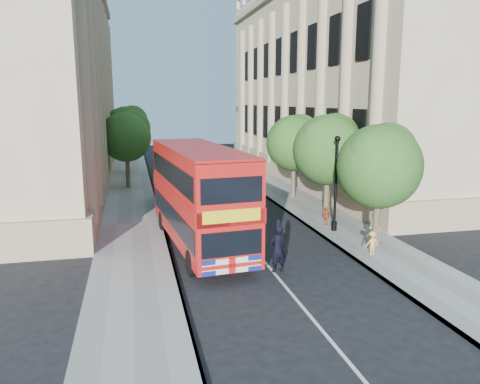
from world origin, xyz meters
TOP-DOWN VIEW (x-y plane):
  - ground at (0.00, 0.00)m, footprint 120.00×120.00m
  - pavement_right at (5.75, 10.00)m, footprint 3.50×80.00m
  - pavement_left at (-5.75, 10.00)m, footprint 3.50×80.00m
  - building_right at (13.80, 24.00)m, footprint 12.00×38.00m
  - building_left at (-13.80, 24.00)m, footprint 12.00×38.00m
  - tree_right_near at (5.84, 3.03)m, footprint 4.00×4.00m
  - tree_right_mid at (5.84, 9.03)m, footprint 4.20×4.20m
  - tree_right_far at (5.84, 15.03)m, footprint 4.00×4.00m
  - tree_left_far at (-5.96, 22.03)m, footprint 4.00×4.00m
  - tree_left_back at (-5.96, 30.03)m, footprint 4.20×4.20m
  - lamp_post at (5.00, 6.00)m, footprint 0.32×0.32m
  - double_decker_bus at (-2.51, 5.14)m, footprint 3.76×10.66m
  - box_van at (-2.91, 14.60)m, footprint 2.56×5.33m
  - police_constable at (0.18, 1.00)m, footprint 0.83×0.65m
  - woman_pedestrian at (5.97, 3.45)m, footprint 0.94×0.86m
  - child_a at (5.04, 7.16)m, footprint 0.67×0.40m
  - child_b at (4.96, 1.80)m, footprint 0.76×0.48m

SIDE VIEW (x-z plane):
  - ground at x=0.00m, z-range 0.00..0.00m
  - pavement_right at x=5.75m, z-range 0.00..0.12m
  - pavement_left at x=-5.75m, z-range 0.00..0.12m
  - child_a at x=5.04m, z-range 0.12..1.19m
  - child_b at x=4.96m, z-range 0.12..1.24m
  - woman_pedestrian at x=5.97m, z-range 0.12..1.67m
  - police_constable at x=0.18m, z-range 0.00..2.03m
  - box_van at x=-2.91m, z-range -0.03..2.92m
  - lamp_post at x=5.00m, z-range -0.07..5.09m
  - double_decker_bus at x=-2.51m, z-range 0.25..5.08m
  - tree_right_near at x=5.84m, z-range 1.21..7.29m
  - tree_right_far at x=5.84m, z-range 1.24..7.39m
  - tree_left_far at x=-5.96m, z-range 1.30..7.59m
  - tree_right_mid at x=5.84m, z-range 1.26..7.63m
  - tree_left_back at x=-5.96m, z-range 1.38..8.03m
  - building_right at x=13.80m, z-range 0.00..18.00m
  - building_left at x=-13.80m, z-range 0.00..18.00m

